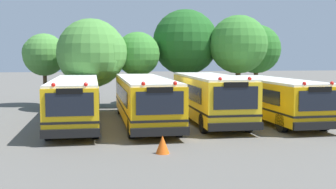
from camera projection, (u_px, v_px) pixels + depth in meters
The scene contains 12 objects.
ground_plane at pixel (178, 123), 23.20m from camera, with size 160.00×160.00×0.00m, color #595651.
school_bus_0 at pixel (76, 100), 22.30m from camera, with size 2.60×10.97×2.63m.
school_bus_1 at pixel (144, 98), 22.96m from camera, with size 2.70×11.53×2.66m.
school_bus_2 at pixel (210, 97), 23.24m from camera, with size 2.66×9.42×2.78m.
school_bus_3 at pixel (273, 98), 23.80m from camera, with size 2.87×10.12×2.55m.
tree_0 at pixel (43, 54), 31.08m from camera, with size 3.20×3.20×5.45m.
tree_1 at pixel (94, 53), 28.99m from camera, with size 4.96×4.84×6.37m.
tree_2 at pixel (139, 55), 30.44m from camera, with size 3.26×3.26×5.52m.
tree_3 at pixel (185, 43), 32.43m from camera, with size 5.13×5.13×7.39m.
tree_4 at pixel (238, 44), 30.89m from camera, with size 4.37×4.37×6.80m.
tree_5 at pixel (256, 49), 33.78m from camera, with size 3.96×3.96×6.30m.
traffic_cone at pixel (163, 144), 15.80m from camera, with size 0.53×0.53×0.70m, color #EA5914.
Camera 1 is at (-4.26, -22.57, 3.70)m, focal length 44.20 mm.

